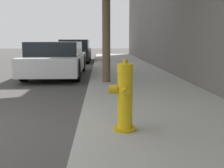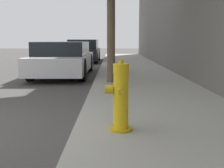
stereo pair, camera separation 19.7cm
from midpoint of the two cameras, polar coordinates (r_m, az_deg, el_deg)
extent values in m
cube|color=#99968E|center=(3.78, 14.81, -9.89)|extent=(2.72, 40.00, 0.13)
cylinder|color=#C39C11|center=(3.62, 3.38, -9.05)|extent=(0.29, 0.29, 0.04)
cylinder|color=yellow|center=(3.52, 3.43, -3.36)|extent=(0.19, 0.19, 0.70)
cylinder|color=yellow|center=(3.46, 3.50, 3.22)|extent=(0.20, 0.20, 0.11)
cylinder|color=#C39C11|center=(3.45, 3.51, 4.58)|extent=(0.06, 0.06, 0.05)
cylinder|color=#C39C11|center=(3.36, 3.60, -1.54)|extent=(0.08, 0.09, 0.08)
cylinder|color=#C39C11|center=(3.63, 3.32, -0.74)|extent=(0.08, 0.09, 0.08)
cylinder|color=#C39C11|center=(3.49, 1.02, -1.13)|extent=(0.11, 0.11, 0.11)
cube|color=silver|center=(10.26, -9.20, 4.37)|extent=(1.79, 4.59, 0.56)
cube|color=black|center=(10.05, -9.44, 7.17)|extent=(1.64, 2.52, 0.45)
cylinder|color=black|center=(11.81, -12.00, 4.27)|extent=(0.20, 0.70, 0.70)
cylinder|color=black|center=(11.59, -4.08, 4.35)|extent=(0.20, 0.70, 0.70)
cylinder|color=black|center=(9.06, -15.70, 2.78)|extent=(0.20, 0.70, 0.70)
cylinder|color=black|center=(8.76, -5.39, 2.87)|extent=(0.20, 0.70, 0.70)
cube|color=black|center=(16.73, -5.36, 6.13)|extent=(1.72, 3.94, 0.60)
cube|color=black|center=(16.56, -5.44, 8.06)|extent=(1.58, 2.17, 0.53)
cylinder|color=black|center=(18.04, -7.47, 5.77)|extent=(0.20, 0.61, 0.61)
cylinder|color=black|center=(17.91, -2.49, 5.81)|extent=(0.20, 0.61, 0.61)
cylinder|color=black|center=(15.63, -8.63, 5.27)|extent=(0.20, 0.61, 0.61)
cylinder|color=black|center=(15.47, -2.88, 5.32)|extent=(0.20, 0.61, 0.61)
cylinder|color=brown|center=(7.66, 0.55, 11.26)|extent=(0.22, 0.22, 2.89)
camera|label=1|loc=(0.10, -88.80, 0.19)|focal=45.00mm
camera|label=2|loc=(0.10, 91.20, -0.19)|focal=45.00mm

